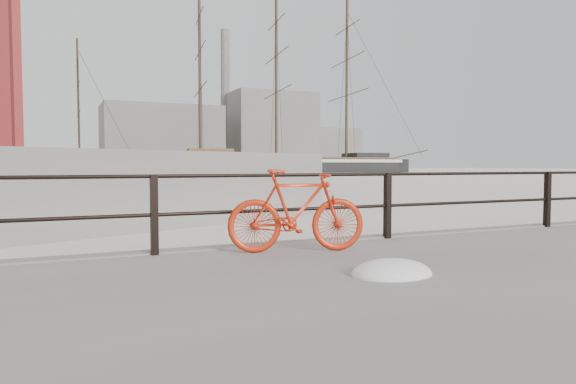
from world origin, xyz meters
name	(u,v)px	position (x,y,z in m)	size (l,w,h in m)	color
ground	(539,245)	(0.00, 0.00, 0.00)	(400.00, 400.00, 0.00)	white
guardrail	(547,199)	(0.00, -0.15, 0.85)	(28.00, 0.10, 1.00)	black
bicycle	(297,211)	(-5.30, -0.69, 0.88)	(1.77, 0.26, 1.07)	red
barque_black	(276,173)	(31.71, 85.61, 0.00)	(64.70, 21.17, 36.28)	black
schooner_mid	(30,175)	(-11.19, 78.21, 0.00)	(30.12, 12.74, 21.56)	white
industrial_west	(162,138)	(20.00, 140.00, 9.00)	(32.00, 18.00, 18.00)	gray
industrial_mid	(269,132)	(55.00, 145.00, 12.00)	(26.00, 20.00, 24.00)	gray
industrial_east	(325,149)	(78.00, 150.00, 7.00)	(20.00, 16.00, 14.00)	gray
smokestack	(225,100)	(42.00, 150.00, 22.00)	(2.80, 2.80, 44.00)	gray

